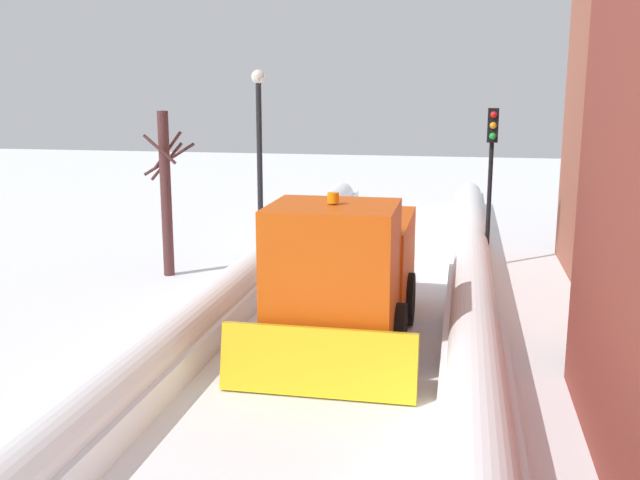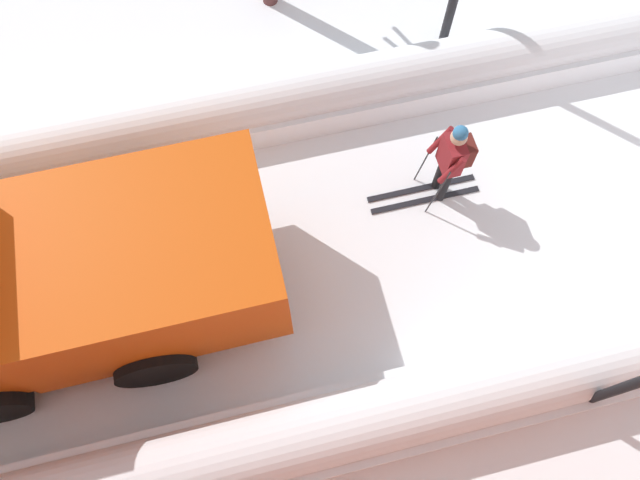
{
  "view_description": "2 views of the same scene",
  "coord_description": "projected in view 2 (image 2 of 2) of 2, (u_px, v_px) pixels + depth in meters",
  "views": [
    {
      "loc": [
        -2.29,
        22.89,
        4.88
      ],
      "look_at": [
        0.9,
        6.63,
        1.39
      ],
      "focal_mm": 40.84,
      "sensor_mm": 36.0,
      "label": 1
    },
    {
      "loc": [
        -3.29,
        6.43,
        8.53
      ],
      "look_at": [
        -0.28,
        5.7,
        1.23
      ],
      "focal_mm": 33.28,
      "sensor_mm": 36.0,
      "label": 2
    }
  ],
  "objects": [
    {
      "name": "snowbank_right",
      "position": [
        14.0,
        156.0,
        9.41
      ],
      "size": [
        1.1,
        36.0,
        0.95
      ],
      "color": "white",
      "rests_on": "ground"
    },
    {
      "name": "plow_truck",
      "position": [
        36.0,
        285.0,
        7.43
      ],
      "size": [
        3.2,
        5.98,
        3.12
      ],
      "color": "#DB510F",
      "rests_on": "ground"
    },
    {
      "name": "ground_plane",
      "position": [
        34.0,
        318.0,
        8.78
      ],
      "size": [
        80.0,
        80.0,
        0.0
      ],
      "primitive_type": "plane",
      "color": "white"
    },
    {
      "name": "skier",
      "position": [
        451.0,
        159.0,
        8.68
      ],
      "size": [
        0.62,
        1.8,
        1.81
      ],
      "color": "black",
      "rests_on": "ground"
    }
  ]
}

